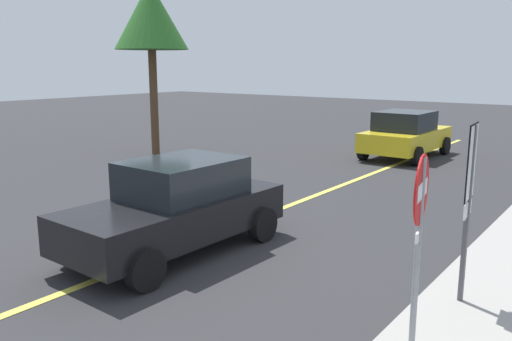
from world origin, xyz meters
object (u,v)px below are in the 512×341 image
Objects in this scene: car_yellow_mid_road at (406,134)px; tree_left_verge at (151,17)px; stop_sign at (419,223)px; car_black_approaching at (177,206)px; speed_limit_sign at (470,183)px.

tree_left_verge reaches higher than car_yellow_mid_road.
stop_sign is at bearing -158.38° from car_yellow_mid_road.
car_yellow_mid_road is at bearing 1.94° from car_black_approaching.
speed_limit_sign is 4.80m from car_black_approaching.
speed_limit_sign reaches higher than stop_sign.
tree_left_verge is (6.15, 12.65, 3.09)m from speed_limit_sign.
speed_limit_sign is 12.14m from car_yellow_mid_road.
tree_left_verge is at bearing 122.56° from car_yellow_mid_road.
stop_sign is 0.57× the size of car_black_approaching.
tree_left_verge is at bearing 49.70° from car_black_approaching.
car_black_approaching is at bearing -130.30° from tree_left_verge.
speed_limit_sign is at bearing -155.30° from car_yellow_mid_road.
speed_limit_sign is at bearing -82.36° from car_black_approaching.
stop_sign is 4.75m from car_black_approaching.
stop_sign reaches higher than car_yellow_mid_road.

